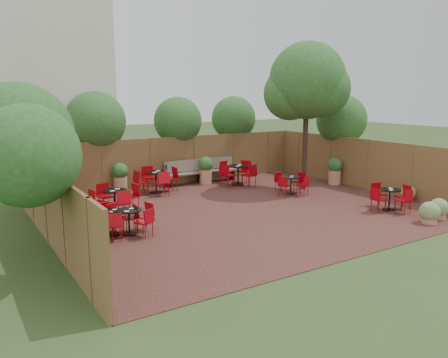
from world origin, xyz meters
TOP-DOWN VIEW (x-y plane):
  - ground at (0.00, 0.00)m, footprint 80.00×80.00m
  - courtyard_paving at (0.00, 0.00)m, footprint 12.00×10.00m
  - fence_back at (0.00, 5.00)m, footprint 12.00×0.08m
  - fence_left at (-6.00, 0.00)m, footprint 0.08×10.00m
  - fence_right at (6.00, 0.00)m, footprint 0.08×10.00m
  - neighbour_building at (-4.50, 8.00)m, footprint 5.00×4.00m
  - overhang_foliage at (-2.10, 2.66)m, footprint 15.47×10.38m
  - courtyard_tree at (3.97, 1.38)m, footprint 3.01×2.96m
  - park_bench_left at (0.27, 4.63)m, footprint 1.65×0.56m
  - park_bench_right at (1.84, 4.63)m, footprint 1.70×0.74m
  - bistro_tables at (-0.62, 1.36)m, footprint 9.94×7.99m
  - planters at (-0.44, 3.78)m, footprint 11.92×3.98m
  - low_shrubs at (4.53, -3.65)m, footprint 2.43×2.61m

SIDE VIEW (x-z plane):
  - ground at x=0.00m, z-range 0.00..0.00m
  - courtyard_paving at x=0.00m, z-range 0.00..0.02m
  - low_shrubs at x=4.53m, z-range -0.01..0.64m
  - bistro_tables at x=-0.62m, z-range -0.02..0.93m
  - park_bench_left at x=0.27m, z-range 0.03..1.05m
  - park_bench_right at x=1.84m, z-range 0.03..1.05m
  - planters at x=-0.44m, z-range 0.06..1.21m
  - fence_back at x=0.00m, z-range 0.00..2.00m
  - fence_left at x=-6.00m, z-range 0.00..2.00m
  - fence_right at x=6.00m, z-range 0.00..2.00m
  - overhang_foliage at x=-2.10m, z-range 1.38..3.96m
  - neighbour_building at x=-4.50m, z-range 0.00..8.00m
  - courtyard_tree at x=3.97m, z-range 1.23..6.94m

